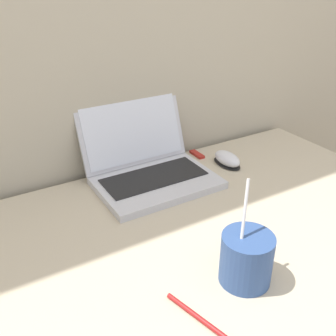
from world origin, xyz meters
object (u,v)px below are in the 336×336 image
Objects in this scene: computer_mouse at (227,159)px; pen at (199,318)px; drink_cup at (246,258)px; usb_stick at (197,154)px; laptop at (147,161)px.

pen is at bearing -132.87° from computer_mouse.
usb_stick is (0.24, 0.50, -0.05)m from drink_cup.
computer_mouse is 0.74× the size of pen.
drink_cup is 1.44× the size of pen.
drink_cup is 0.14m from pen.
laptop reaches higher than computer_mouse.
laptop is at bearing -166.16° from usb_stick.
laptop is 0.45m from drink_cup.
pen is (-0.13, -0.04, -0.05)m from drink_cup.
pen is at bearing -108.32° from laptop.
laptop reaches higher than usb_stick.
drink_cup reaches higher than usb_stick.
drink_cup is 0.56m from usb_stick.
pen is (-0.41, -0.44, -0.01)m from computer_mouse.
computer_mouse is at bearing 47.13° from pen.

